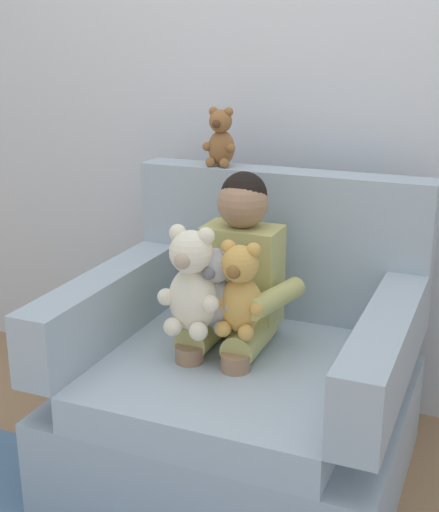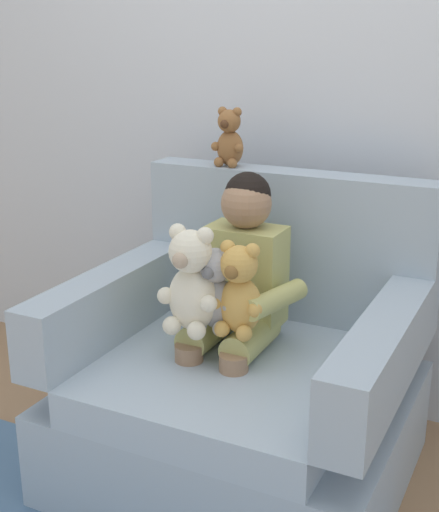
# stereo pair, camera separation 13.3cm
# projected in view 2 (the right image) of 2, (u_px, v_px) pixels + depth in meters

# --- Properties ---
(ground_plane) EXTENTS (8.00, 8.00, 0.00)m
(ground_plane) POSITION_uv_depth(u_px,v_px,m) (239.00, 473.00, 2.44)
(ground_plane) COLOR #936D4C
(back_wall) EXTENTS (6.00, 0.10, 2.60)m
(back_wall) POSITION_uv_depth(u_px,v_px,m) (320.00, 79.00, 2.64)
(back_wall) COLOR silver
(back_wall) RESTS_ON ground
(armchair) EXTENTS (1.09, 0.97, 1.00)m
(armchair) POSITION_uv_depth(u_px,v_px,m) (246.00, 386.00, 2.38)
(armchair) COLOR #9EADBC
(armchair) RESTS_ON ground
(seated_child) EXTENTS (0.45, 0.39, 0.82)m
(seated_child) POSITION_uv_depth(u_px,v_px,m) (237.00, 285.00, 2.33)
(seated_child) COLOR tan
(seated_child) RESTS_ON armchair
(plush_grey) EXTENTS (0.17, 0.14, 0.28)m
(plush_grey) POSITION_uv_depth(u_px,v_px,m) (216.00, 290.00, 2.20)
(plush_grey) COLOR #9E9EA3
(plush_grey) RESTS_ON armchair
(plush_cream) EXTENTS (0.21, 0.17, 0.35)m
(plush_cream) POSITION_uv_depth(u_px,v_px,m) (191.00, 283.00, 2.17)
(plush_cream) COLOR silver
(plush_cream) RESTS_ON armchair
(plush_honey) EXTENTS (0.18, 0.15, 0.30)m
(plush_honey) POSITION_uv_depth(u_px,v_px,m) (239.00, 292.00, 2.16)
(plush_honey) COLOR gold
(plush_honey) RESTS_ON armchair
(plush_brown_on_backrest) EXTENTS (0.13, 0.10, 0.22)m
(plush_brown_on_backrest) POSITION_uv_depth(u_px,v_px,m) (229.00, 139.00, 2.56)
(plush_brown_on_backrest) COLOR brown
(plush_brown_on_backrest) RESTS_ON armchair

